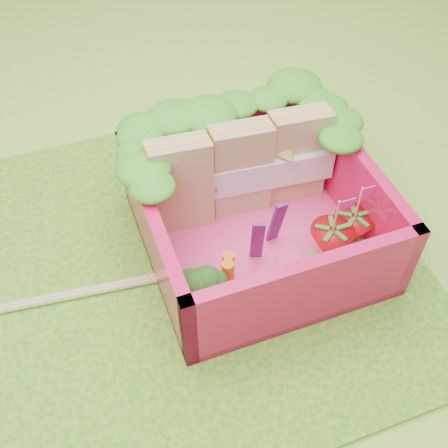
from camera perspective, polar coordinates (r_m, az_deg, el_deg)
name	(u,v)px	position (r m, az deg, el deg)	size (l,w,h in m)	color
ground	(191,261)	(3.40, -3.36, -3.80)	(14.00, 14.00, 0.00)	#96D63C
placemat	(191,260)	(3.39, -3.38, -3.65)	(2.60, 2.60, 0.03)	#419221
bento_floor	(256,239)	(3.43, 3.22, -1.57)	(1.30, 1.30, 0.05)	#FF4189
bento_box	(257,212)	(3.24, 3.41, 1.24)	(1.30, 1.30, 0.55)	#DD124C
lettuce_ruffle	(231,120)	(3.32, 0.67, 10.49)	(1.43, 0.77, 0.11)	#338217
sandwich_stack	(241,170)	(3.37, 1.72, 5.53)	(1.15, 0.28, 0.63)	tan
broccoli	(204,285)	(2.97, -2.09, -6.25)	(0.31, 0.31, 0.26)	#68A24E
carrot_sticks	(228,273)	(3.09, 0.41, -4.96)	(0.09, 0.13, 0.24)	orange
purple_wedges	(267,231)	(3.20, 4.40, -0.74)	(0.23, 0.12, 0.38)	#4D1C62
strawberry_left	(330,244)	(3.26, 10.69, -2.04)	(0.25, 0.25, 0.49)	red
strawberry_right	(351,230)	(3.36, 12.82, -0.61)	(0.24, 0.24, 0.48)	red
snap_peas	(331,245)	(3.40, 10.80, -2.08)	(0.63, 0.55, 0.05)	#67C33D
chopsticks	(0,309)	(3.38, -21.84, -8.00)	(2.03, 0.28, 0.04)	tan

